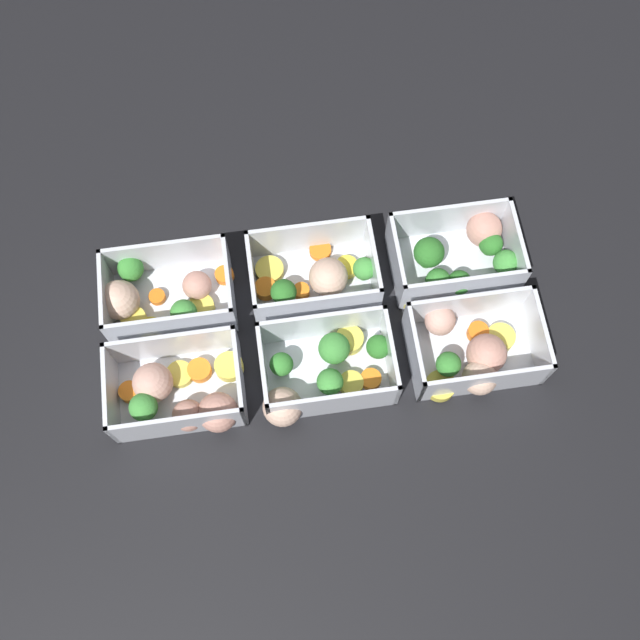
% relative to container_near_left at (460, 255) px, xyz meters
% --- Properties ---
extents(ground_plane, '(4.00, 4.00, 0.00)m').
position_rel_container_near_left_xyz_m(ground_plane, '(0.18, 0.06, -0.03)').
color(ground_plane, black).
extents(container_near_left, '(0.16, 0.12, 0.06)m').
position_rel_container_near_left_xyz_m(container_near_left, '(0.00, 0.00, 0.00)').
color(container_near_left, silver).
rests_on(container_near_left, ground_plane).
extents(container_near_center, '(0.16, 0.11, 0.06)m').
position_rel_container_near_left_xyz_m(container_near_center, '(0.18, 0.00, -0.00)').
color(container_near_center, silver).
rests_on(container_near_center, ground_plane).
extents(container_near_right, '(0.17, 0.12, 0.06)m').
position_rel_container_near_left_xyz_m(container_near_right, '(0.37, 0.00, -0.00)').
color(container_near_right, silver).
rests_on(container_near_right, ground_plane).
extents(container_far_left, '(0.15, 0.13, 0.06)m').
position_rel_container_near_left_xyz_m(container_far_left, '(0.01, 0.13, -0.00)').
color(container_far_left, silver).
rests_on(container_far_left, ground_plane).
extents(container_far_center, '(0.17, 0.13, 0.06)m').
position_rel_container_near_left_xyz_m(container_far_center, '(0.19, 0.13, -0.00)').
color(container_far_center, silver).
rests_on(container_far_center, ground_plane).
extents(container_far_right, '(0.16, 0.12, 0.06)m').
position_rel_container_near_left_xyz_m(container_far_right, '(0.36, 0.13, -0.00)').
color(container_far_right, silver).
rests_on(container_far_right, ground_plane).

